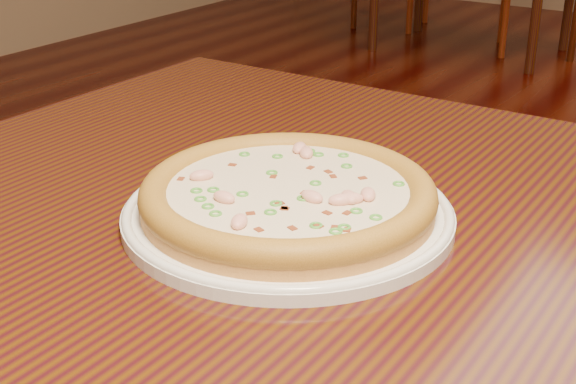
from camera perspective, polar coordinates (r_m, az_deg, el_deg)
The scene contains 3 objects.
hero_table at distance 0.81m, azimuth 9.15°, elevation -9.03°, with size 1.20×0.80×0.75m.
plate at distance 0.77m, azimuth 0.00°, elevation -1.45°, with size 0.32×0.32×0.02m.
pizza at distance 0.76m, azimuth 0.01°, elevation -0.20°, with size 0.28×0.28×0.03m.
Camera 1 is at (0.20, -1.23, 1.09)m, focal length 50.00 mm.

